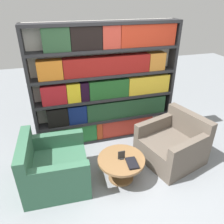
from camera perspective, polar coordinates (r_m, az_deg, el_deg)
ground_plane at (r=3.44m, az=5.35°, el=-20.01°), size 14.00×14.00×0.00m
bookshelf at (r=3.99m, az=-1.46°, el=6.68°), size 2.61×0.30×2.20m
armchair_left at (r=3.47m, az=-15.02°, el=-14.02°), size 0.96×0.95×0.81m
armchair_right at (r=3.93m, az=15.53°, el=-8.34°), size 1.14×1.13×0.81m
coffee_table at (r=3.43m, az=2.41°, el=-13.44°), size 0.72×0.72×0.38m
table_sign at (r=3.32m, az=2.47°, el=-11.30°), size 0.11×0.06×0.14m
stray_book at (r=3.27m, az=5.28°, el=-13.16°), size 0.16×0.26×0.03m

